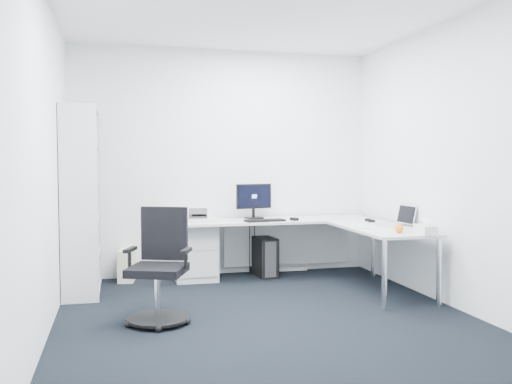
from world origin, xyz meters
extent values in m
plane|color=black|center=(0.00, 0.00, 0.00)|extent=(4.20, 4.20, 0.00)
plane|color=white|center=(0.00, 0.00, 2.70)|extent=(4.20, 4.20, 0.00)
cube|color=white|center=(0.00, 2.10, 1.35)|extent=(3.60, 0.02, 2.70)
cube|color=white|center=(0.00, -2.10, 1.35)|extent=(3.60, 0.02, 2.70)
cube|color=white|center=(-1.80, 0.00, 1.35)|extent=(0.02, 4.20, 2.70)
cube|color=white|center=(1.80, 0.00, 1.35)|extent=(0.02, 4.20, 2.70)
cube|color=#BCBEBE|center=(-0.38, 1.86, 0.36)|extent=(0.47, 0.59, 0.72)
cube|color=black|center=(0.45, 1.85, 0.23)|extent=(0.25, 0.49, 0.46)
cube|color=beige|center=(-1.15, 1.95, 0.18)|extent=(0.23, 0.40, 0.36)
cube|color=silver|center=(0.86, 2.06, 0.02)|extent=(0.38, 0.07, 0.04)
cube|color=black|center=(0.37, 1.54, 0.70)|extent=(0.48, 0.23, 0.02)
cube|color=black|center=(0.73, 1.56, 0.70)|extent=(0.08, 0.11, 0.03)
cube|color=silver|center=(1.20, 0.82, 0.69)|extent=(0.18, 0.44, 0.01)
sphere|color=orange|center=(1.37, 0.25, 0.73)|extent=(0.08, 0.08, 0.08)
cube|color=silver|center=(1.56, 0.09, 0.73)|extent=(0.15, 0.26, 0.09)
camera|label=1|loc=(-1.27, -4.70, 1.39)|focal=40.00mm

